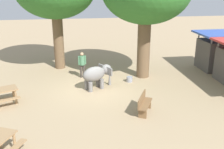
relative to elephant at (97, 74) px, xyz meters
name	(u,v)px	position (x,y,z in m)	size (l,w,h in m)	color
ground_plane	(95,89)	(0.04, -0.15, -0.83)	(60.00, 60.00, 0.00)	tan
elephant	(97,74)	(0.00, 0.00, 0.00)	(1.57, 1.82, 1.30)	slate
person_handler	(82,63)	(-1.96, -0.72, 0.12)	(0.32, 0.50, 1.62)	#3F3833
wooden_bench	(144,103)	(3.30, 1.81, -0.36)	(1.43, 1.00, 0.88)	brown
picnic_table_near	(1,93)	(1.33, -4.84, -0.24)	(1.93, 1.94, 0.78)	#9E7A51
market_stall_blue	(214,53)	(-2.30, 8.27, 0.31)	(2.50, 2.50, 2.52)	#59514C
feed_bucket	(129,79)	(-0.71, 2.03, -0.67)	(0.36, 0.36, 0.32)	gray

